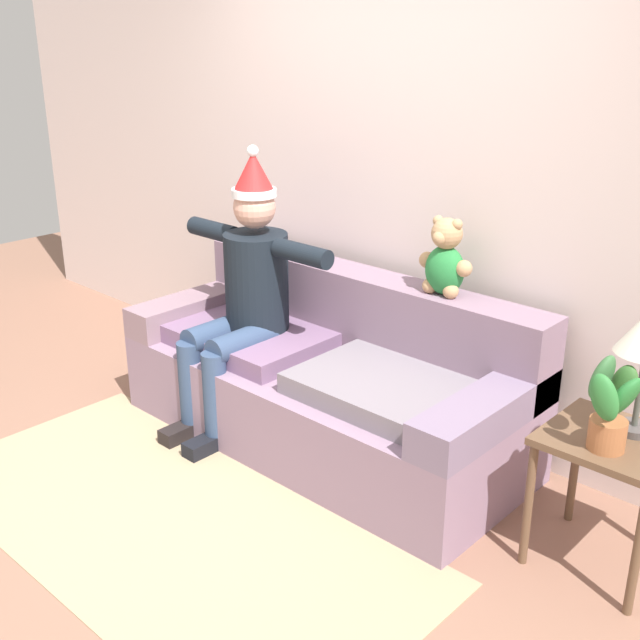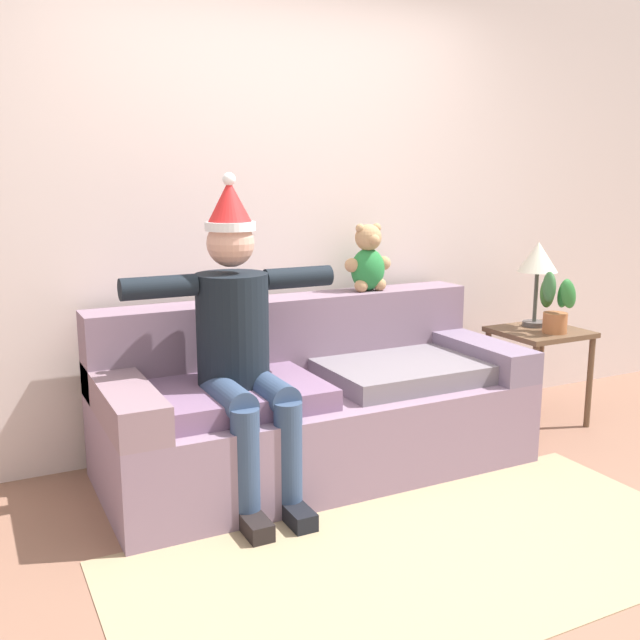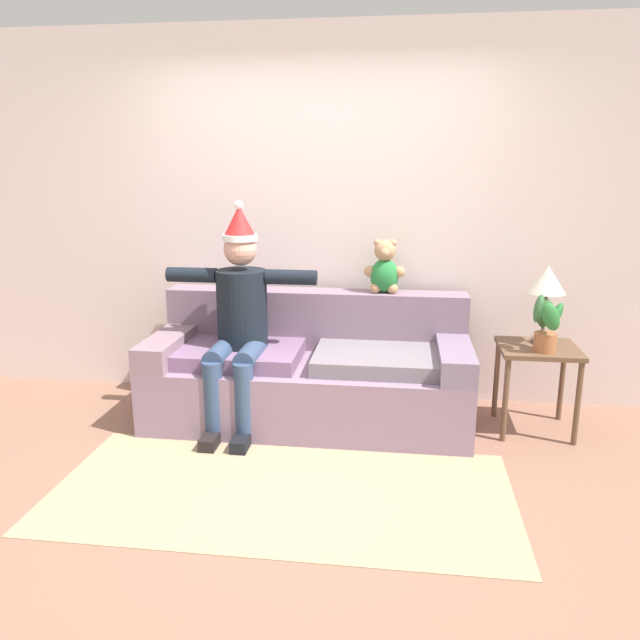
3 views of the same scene
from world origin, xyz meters
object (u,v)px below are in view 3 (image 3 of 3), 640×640
(potted_plant, at_px, (547,324))
(table_lamp, at_px, (547,283))
(side_table, at_px, (537,361))
(person_seated, at_px, (239,316))
(teddy_bear, at_px, (385,269))
(couch, at_px, (310,372))

(potted_plant, bearing_deg, table_lamp, 82.41)
(potted_plant, bearing_deg, side_table, 96.21)
(potted_plant, bearing_deg, person_seated, -178.99)
(teddy_bear, relative_size, table_lamp, 0.74)
(couch, distance_m, side_table, 1.52)
(couch, distance_m, table_lamp, 1.68)
(side_table, bearing_deg, person_seated, -175.94)
(side_table, bearing_deg, potted_plant, -83.79)
(person_seated, bearing_deg, couch, 20.40)
(couch, distance_m, person_seated, 0.65)
(couch, bearing_deg, person_seated, -159.60)
(teddy_bear, relative_size, side_table, 0.65)
(person_seated, xyz_separation_m, side_table, (1.97, 0.14, -0.28))
(side_table, distance_m, potted_plant, 0.30)
(couch, height_order, person_seated, person_seated)
(side_table, relative_size, table_lamp, 1.13)
(couch, xyz_separation_m, side_table, (1.51, -0.03, 0.15))
(side_table, xyz_separation_m, potted_plant, (0.01, -0.10, 0.28))
(table_lamp, bearing_deg, couch, -177.60)
(teddy_bear, distance_m, side_table, 1.20)
(side_table, xyz_separation_m, table_lamp, (0.04, 0.09, 0.50))
(teddy_bear, relative_size, potted_plant, 1.01)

